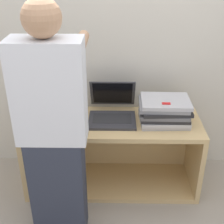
{
  "coord_description": "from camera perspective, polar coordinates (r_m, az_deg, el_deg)",
  "views": [
    {
      "loc": [
        0.03,
        -1.81,
        1.76
      ],
      "look_at": [
        0.0,
        0.17,
        0.71
      ],
      "focal_mm": 50.0,
      "sensor_mm": 36.0,
      "label": 1
    }
  ],
  "objects": [
    {
      "name": "laptop_stack_left",
      "position": [
        2.37,
        -9.47,
        -0.26
      ],
      "size": [
        0.38,
        0.3,
        0.13
      ],
      "color": "#B7B7BC",
      "rests_on": "cart"
    },
    {
      "name": "ground_plane",
      "position": [
        2.53,
        -0.07,
        -16.32
      ],
      "size": [
        12.0,
        12.0,
        0.0
      ],
      "primitive_type": "plane",
      "color": "#9E9384"
    },
    {
      "name": "inventory_tag",
      "position": [
        2.24,
        9.89,
        1.54
      ],
      "size": [
        0.06,
        0.02,
        0.01
      ],
      "color": "red",
      "rests_on": "laptop_stack_right"
    },
    {
      "name": "person",
      "position": [
        1.89,
        -10.6,
        -4.03
      ],
      "size": [
        0.4,
        0.52,
        1.56
      ],
      "color": "#2D3342",
      "rests_on": "ground_plane"
    },
    {
      "name": "laptop_open",
      "position": [
        2.4,
        0.06,
        0.18
      ],
      "size": [
        0.36,
        0.41,
        0.27
      ],
      "color": "#333338",
      "rests_on": "cart"
    },
    {
      "name": "wall_back",
      "position": [
        2.47,
        0.17,
        14.76
      ],
      "size": [
        8.0,
        0.05,
        2.4
      ],
      "color": "beige",
      "rests_on": "ground_plane"
    },
    {
      "name": "cart",
      "position": [
        2.58,
        0.05,
        -6.8
      ],
      "size": [
        1.35,
        0.49,
        0.59
      ],
      "color": "tan",
      "rests_on": "ground_plane"
    },
    {
      "name": "laptop_stack_right",
      "position": [
        2.35,
        9.51,
        0.18
      ],
      "size": [
        0.38,
        0.3,
        0.19
      ],
      "color": "#B7B7BC",
      "rests_on": "cart"
    }
  ]
}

